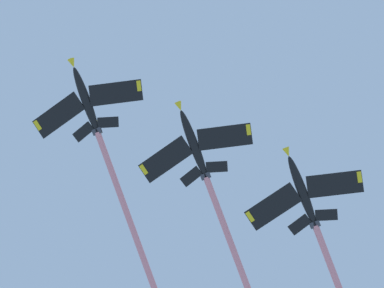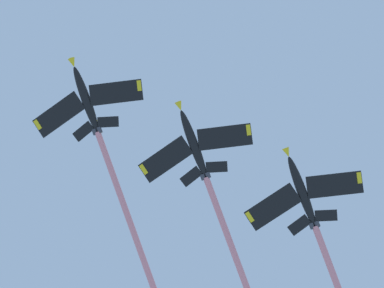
{
  "view_description": "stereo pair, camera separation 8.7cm",
  "coord_description": "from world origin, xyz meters",
  "views": [
    {
      "loc": [
        29.47,
        0.05,
        1.92
      ],
      "look_at": [
        10.48,
        3.25,
        97.16
      ],
      "focal_mm": 54.56,
      "sensor_mm": 36.0,
      "label": 1
    },
    {
      "loc": [
        29.45,
        -0.04,
        1.92
      ],
      "look_at": [
        10.48,
        3.25,
        97.16
      ],
      "focal_mm": 54.56,
      "sensor_mm": 36.0,
      "label": 2
    }
  ],
  "objects": [
    {
      "name": "jet_lead",
      "position": [
        4.71,
        -10.07,
        97.93
      ],
      "size": [
        43.85,
        31.01,
        13.75
      ],
      "color": "black"
    },
    {
      "name": "jet_second",
      "position": [
        -1.88,
        10.88,
        93.71
      ],
      "size": [
        50.11,
        34.81,
        15.73
      ],
      "color": "black"
    },
    {
      "name": "jet_third",
      "position": [
        -4.76,
        28.74,
        89.73
      ],
      "size": [
        47.17,
        32.78,
        15.75
      ],
      "color": "black"
    }
  ]
}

